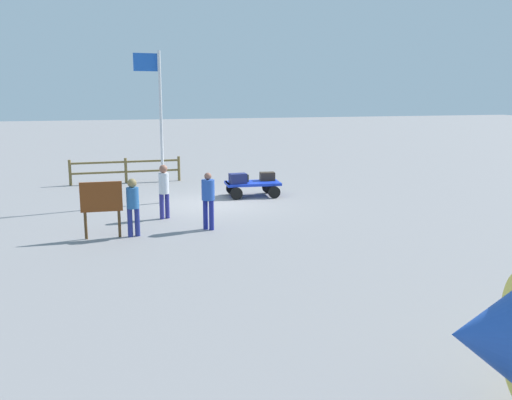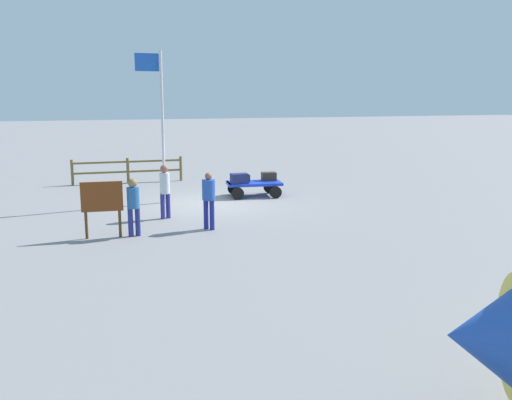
% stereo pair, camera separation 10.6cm
% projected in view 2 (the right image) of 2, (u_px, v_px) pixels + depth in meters
% --- Properties ---
extents(ground_plane, '(120.00, 120.00, 0.00)m').
position_uv_depth(ground_plane, '(216.00, 203.00, 20.19)').
color(ground_plane, gray).
extents(luggage_cart, '(2.12, 1.35, 0.56)m').
position_uv_depth(luggage_cart, '(254.00, 185.00, 21.46)').
color(luggage_cart, '#1734C5').
rests_on(luggage_cart, ground).
extents(suitcase_maroon, '(0.65, 0.43, 0.38)m').
position_uv_depth(suitcase_maroon, '(239.00, 179.00, 21.04)').
color(suitcase_maroon, navy).
rests_on(suitcase_maroon, luggage_cart).
extents(suitcase_tan, '(0.63, 0.44, 0.27)m').
position_uv_depth(suitcase_tan, '(242.00, 178.00, 21.43)').
color(suitcase_tan, '#36311A').
rests_on(suitcase_tan, luggage_cart).
extents(suitcase_dark, '(0.59, 0.42, 0.32)m').
position_uv_depth(suitcase_dark, '(269.00, 176.00, 21.77)').
color(suitcase_dark, '#372A1E').
rests_on(suitcase_dark, luggage_cart).
extents(worker_lead, '(0.42, 0.42, 1.72)m').
position_uv_depth(worker_lead, '(165.00, 187.00, 17.64)').
color(worker_lead, navy).
rests_on(worker_lead, ground).
extents(worker_trailing, '(0.39, 0.39, 1.63)m').
position_uv_depth(worker_trailing, '(133.00, 203.00, 15.48)').
color(worker_trailing, navy).
rests_on(worker_trailing, ground).
extents(worker_supervisor, '(0.53, 0.53, 1.68)m').
position_uv_depth(worker_supervisor, '(209.00, 196.00, 16.22)').
color(worker_supervisor, navy).
rests_on(worker_supervisor, ground).
extents(flagpole, '(0.93, 0.20, 5.34)m').
position_uv_depth(flagpole, '(159.00, 114.00, 19.70)').
color(flagpole, silver).
rests_on(flagpole, ground).
extents(signboard, '(1.12, 0.10, 1.57)m').
position_uv_depth(signboard, '(102.00, 201.00, 15.29)').
color(signboard, '#4C3319').
rests_on(signboard, ground).
extents(wooden_fence, '(4.77, 0.19, 1.09)m').
position_uv_depth(wooden_fence, '(128.00, 168.00, 24.55)').
color(wooden_fence, brown).
rests_on(wooden_fence, ground).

